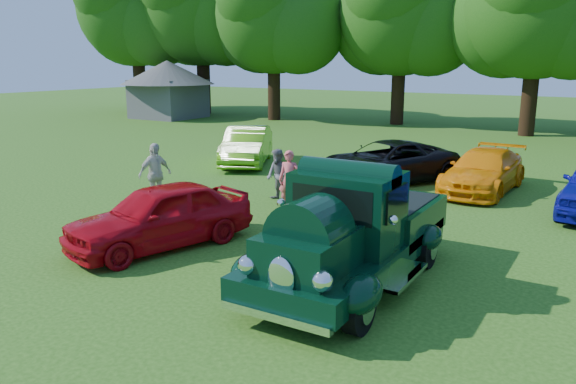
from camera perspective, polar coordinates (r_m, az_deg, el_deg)
The scene contains 10 objects.
ground at distance 10.62m, azimuth -1.37°, elevation -8.38°, with size 120.00×120.00×0.00m, color #234E12.
hero_pickup at distance 10.08m, azimuth 6.59°, elevation -4.26°, with size 2.46×5.29×2.07m.
red_convertible at distance 12.26m, azimuth -12.88°, elevation -2.34°, with size 1.63×4.05×1.38m, color #AE0711.
back_car_lime at distance 21.61m, azimuth -4.20°, elevation 4.70°, with size 1.51×4.34×1.43m, color #5BAD17.
back_car_black at distance 18.50m, azimuth 9.97°, elevation 2.99°, with size 2.26×4.90×1.36m, color black.
back_car_orange at distance 18.04m, azimuth 19.24°, elevation 2.03°, with size 1.77×4.35×1.26m, color orange.
spectator_pink at distance 15.00m, azimuth 0.13°, elevation 1.24°, with size 0.58×0.38×1.58m, color #D85960.
spectator_grey at distance 15.83m, azimuth -1.04°, elevation 1.70°, with size 0.72×0.56×1.49m, color slate.
spectator_white at distance 15.81m, azimuth -13.35°, elevation 1.76°, with size 1.01×0.42×1.72m, color beige.
gazebo at distance 40.10m, azimuth -12.11°, elevation 10.81°, with size 6.40×6.40×3.90m.
Camera 1 is at (5.31, -8.32, 3.92)m, focal length 35.00 mm.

